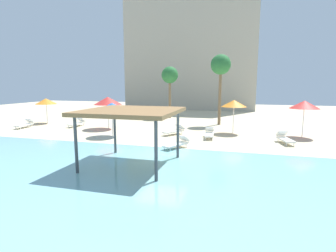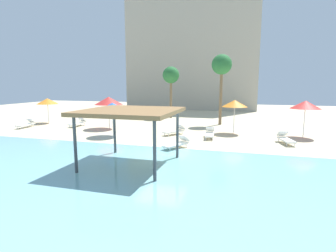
{
  "view_description": "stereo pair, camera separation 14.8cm",
  "coord_description": "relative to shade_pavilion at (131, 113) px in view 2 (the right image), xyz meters",
  "views": [
    {
      "loc": [
        4.24,
        -13.89,
        3.9
      ],
      "look_at": [
        -0.25,
        2.0,
        1.3
      ],
      "focal_mm": 28.55,
      "sensor_mm": 36.0,
      "label": 1
    },
    {
      "loc": [
        4.39,
        -13.85,
        3.9
      ],
      "look_at": [
        -0.25,
        2.0,
        1.3
      ],
      "focal_mm": 28.55,
      "sensor_mm": 36.0,
      "label": 2
    }
  ],
  "objects": [
    {
      "name": "hotel_block_0",
      "position": [
        -3.31,
        33.14,
        6.74
      ],
      "size": [
        20.1,
        9.96,
        18.58
      ],
      "primitive_type": "cube",
      "color": "#B2A893",
      "rests_on": "ground"
    },
    {
      "name": "beach_umbrella_orange_4",
      "position": [
        4.35,
        10.22,
        -0.17
      ],
      "size": [
        1.99,
        1.99,
        2.66
      ],
      "color": "silver",
      "rests_on": "ground"
    },
    {
      "name": "beach_umbrella_blue_5",
      "position": [
        -4.4,
        6.48,
        -0.32
      ],
      "size": [
        2.08,
        2.08,
        2.52
      ],
      "color": "silver",
      "rests_on": "ground"
    },
    {
      "name": "beach_umbrella_red_2",
      "position": [
        -6.39,
        9.54,
        -0.1
      ],
      "size": [
        2.46,
        2.46,
        2.79
      ],
      "color": "silver",
      "rests_on": "ground"
    },
    {
      "name": "shade_pavilion",
      "position": [
        0.0,
        0.0,
        0.0
      ],
      "size": [
        4.35,
        4.35,
        2.72
      ],
      "color": "#42474C",
      "rests_on": "ground"
    },
    {
      "name": "palm_tree_0",
      "position": [
        2.86,
        14.53,
        2.99
      ],
      "size": [
        1.9,
        1.9,
        6.67
      ],
      "color": "brown",
      "rests_on": "ground"
    },
    {
      "name": "beach_umbrella_red_0",
      "position": [
        9.4,
        10.02,
        -0.15
      ],
      "size": [
        2.16,
        2.16,
        2.71
      ],
      "color": "silver",
      "rests_on": "ground"
    },
    {
      "name": "palm_tree_1",
      "position": [
        -3.13,
        18.21,
        2.24
      ],
      "size": [
        1.9,
        1.9,
        5.87
      ],
      "color": "brown",
      "rests_on": "ground"
    },
    {
      "name": "lounge_chair_4",
      "position": [
        7.83,
        7.3,
        -2.22
      ],
      "size": [
        1.03,
        1.98,
        0.74
      ],
      "rotation": [
        0.0,
        0.0,
        -1.33
      ],
      "color": "white",
      "rests_on": "ground"
    },
    {
      "name": "ground_plane",
      "position": [
        0.83,
        2.32,
        -2.55
      ],
      "size": [
        80.0,
        80.0,
        0.0
      ],
      "primitive_type": "plane",
      "color": "beige"
    },
    {
      "name": "lounge_chair_0",
      "position": [
        1.29,
        3.91,
        -2.22
      ],
      "size": [
        1.43,
        1.95,
        0.74
      ],
      "rotation": [
        0.0,
        0.0,
        -2.06
      ],
      "color": "white",
      "rests_on": "ground"
    },
    {
      "name": "lounge_chair_2",
      "position": [
        -0.0,
        8.28,
        -2.22
      ],
      "size": [
        1.53,
        1.92,
        0.74
      ],
      "rotation": [
        0.0,
        0.0,
        -2.14
      ],
      "color": "white",
      "rests_on": "ground"
    },
    {
      "name": "lounge_chair_5",
      "position": [
        -13.84,
        7.86,
        -2.22
      ],
      "size": [
        0.7,
        1.93,
        0.74
      ],
      "rotation": [
        0.0,
        0.0,
        -1.52
      ],
      "color": "white",
      "rests_on": "ground"
    },
    {
      "name": "lounge_chair_3",
      "position": [
        -9.75,
        9.78,
        -2.22
      ],
      "size": [
        0.82,
        1.95,
        0.74
      ],
      "rotation": [
        0.0,
        0.0,
        -1.69
      ],
      "color": "white",
      "rests_on": "ground"
    },
    {
      "name": "beach_umbrella_orange_6",
      "position": [
        -13.93,
        10.8,
        -0.36
      ],
      "size": [
        2.06,
        2.06,
        2.48
      ],
      "color": "silver",
      "rests_on": "ground"
    },
    {
      "name": "lagoon_water",
      "position": [
        0.83,
        -2.93,
        -2.53
      ],
      "size": [
        44.0,
        13.5,
        0.04
      ],
      "primitive_type": "cube",
      "color": "#7AB7C1",
      "rests_on": "ground"
    },
    {
      "name": "lounge_chair_1",
      "position": [
        2.76,
        7.74,
        -2.22
      ],
      "size": [
        0.78,
        1.94,
        0.74
      ],
      "rotation": [
        0.0,
        0.0,
        -1.48
      ],
      "color": "white",
      "rests_on": "ground"
    }
  ]
}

